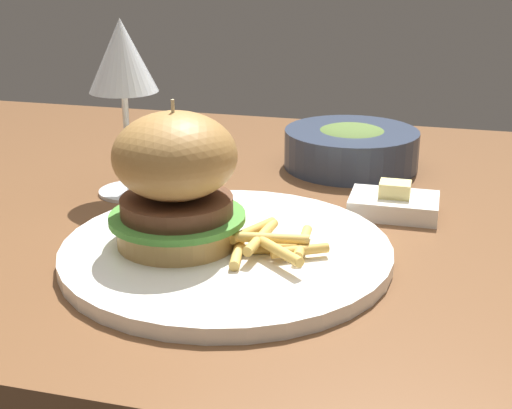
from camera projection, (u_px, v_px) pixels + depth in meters
dining_table at (297, 273)px, 0.82m from camera, size 1.47×0.78×0.74m
main_plate at (227, 251)px, 0.65m from camera, size 0.30×0.30×0.01m
burger_sandwich at (176, 179)px, 0.63m from camera, size 0.12×0.12×0.13m
fries_pile at (272, 243)px, 0.62m from camera, size 0.09×0.09×0.02m
wine_glass at (122, 63)px, 0.77m from camera, size 0.08×0.08×0.20m
butter_dish at (394, 204)px, 0.76m from camera, size 0.09×0.06×0.04m
soup_bowl at (351, 147)px, 0.91m from camera, size 0.17×0.17×0.05m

